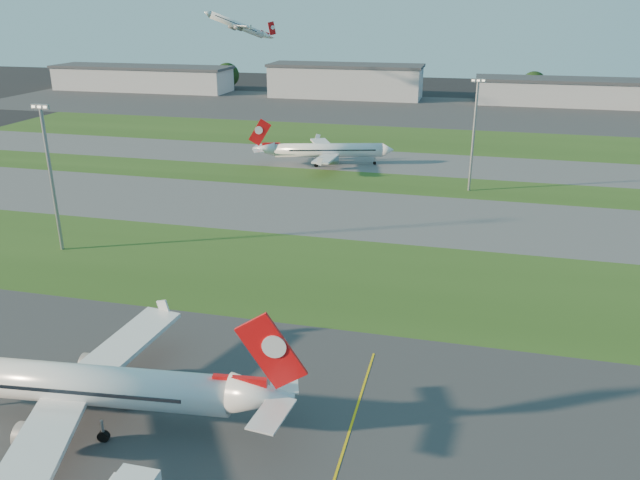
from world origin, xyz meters
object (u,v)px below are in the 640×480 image
(airliner_parked, at_px, (80,385))
(light_mast_west, at_px, (50,169))
(airliner_taxiing, at_px, (327,151))
(light_mast_centre, at_px, (474,128))

(airliner_parked, bearing_deg, light_mast_west, 121.51)
(airliner_taxiing, relative_size, light_mast_west, 1.38)
(airliner_taxiing, height_order, light_mast_west, light_mast_west)
(airliner_taxiing, xyz_separation_m, light_mast_west, (-31.80, -72.59, 10.84))
(airliner_parked, xyz_separation_m, light_mast_centre, (37.42, 98.59, 10.37))
(airliner_parked, height_order, light_mast_centre, light_mast_centre)
(airliner_taxiing, bearing_deg, light_mast_west, 51.29)
(light_mast_centre, bearing_deg, airliner_parked, -110.79)
(airliner_taxiing, distance_m, light_mast_west, 79.99)
(airliner_parked, distance_m, light_mast_centre, 105.96)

